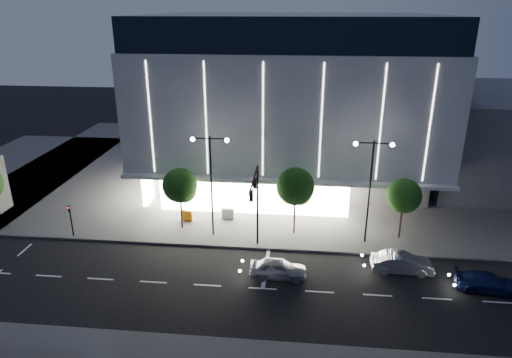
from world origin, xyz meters
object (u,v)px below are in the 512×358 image
at_px(tree_mid, 296,188).
at_px(tree_right, 404,198).
at_px(ped_signal_far, 71,218).
at_px(barrier_b, 228,214).
at_px(barrier_a, 187,216).
at_px(car_second, 402,263).
at_px(car_third, 488,282).
at_px(street_lamp_east, 371,177).
at_px(car_lead, 278,268).
at_px(street_lamp_west, 211,172).
at_px(tree_left, 180,187).
at_px(traffic_mast, 256,196).
at_px(barrier_d, 227,213).

height_order(tree_mid, tree_right, tree_mid).
bearing_deg(ped_signal_far, barrier_b, 19.92).
height_order(barrier_a, barrier_b, same).
distance_m(car_second, car_third, 5.86).
distance_m(car_second, barrier_b, 16.16).
distance_m(street_lamp_east, car_lead, 10.55).
height_order(street_lamp_west, tree_mid, street_lamp_west).
bearing_deg(tree_left, car_lead, -37.64).
bearing_deg(traffic_mast, barrier_d, 118.91).
bearing_deg(barrier_d, street_lamp_west, -84.48).
bearing_deg(car_second, tree_right, -8.15).
height_order(street_lamp_west, ped_signal_far, street_lamp_west).
distance_m(car_third, barrier_a, 25.18).
bearing_deg(barrier_b, tree_left, -146.89).
bearing_deg(street_lamp_west, barrier_a, 140.39).
relative_size(ped_signal_far, barrier_d, 2.73).
xyz_separation_m(tree_right, barrier_a, (-18.96, 1.41, -3.23)).
height_order(traffic_mast, barrier_d, traffic_mast).
bearing_deg(barrier_a, tree_mid, 3.35).
distance_m(street_lamp_west, car_lead, 9.91).
distance_m(car_lead, barrier_b, 10.42).
bearing_deg(car_lead, barrier_b, 30.34).
height_order(street_lamp_west, street_lamp_east, same).
bearing_deg(street_lamp_east, street_lamp_west, 180.00).
xyz_separation_m(ped_signal_far, barrier_d, (12.70, 4.82, -1.24)).
xyz_separation_m(street_lamp_west, ped_signal_far, (-12.00, -1.50, -4.07)).
bearing_deg(car_second, street_lamp_east, 28.14).
distance_m(traffic_mast, tree_mid, 4.82).
xyz_separation_m(street_lamp_west, car_second, (15.20, -4.25, -5.21)).
distance_m(street_lamp_east, barrier_d, 13.80).
relative_size(street_lamp_west, car_lead, 2.13).
relative_size(car_third, barrier_b, 4.05).
bearing_deg(street_lamp_east, traffic_mast, -163.52).
relative_size(street_lamp_west, tree_left, 1.57).
xyz_separation_m(car_second, car_third, (5.56, -1.85, -0.10)).
bearing_deg(ped_signal_far, street_lamp_west, 7.13).
height_order(tree_left, barrier_d, tree_left).
xyz_separation_m(street_lamp_east, car_lead, (-7.00, -5.90, -5.24)).
distance_m(tree_right, barrier_b, 15.68).
bearing_deg(street_lamp_west, car_lead, -44.52).
relative_size(tree_right, barrier_d, 5.01).
bearing_deg(street_lamp_west, barrier_d, 78.16).
relative_size(tree_left, barrier_a, 5.20).
distance_m(tree_mid, car_third, 15.90).
distance_m(street_lamp_west, tree_mid, 7.28).
height_order(tree_left, barrier_a, tree_left).
height_order(street_lamp_east, tree_mid, street_lamp_east).
bearing_deg(barrier_d, barrier_b, -34.75).
xyz_separation_m(street_lamp_east, car_second, (2.20, -4.25, -5.21)).
bearing_deg(traffic_mast, ped_signal_far, 175.85).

